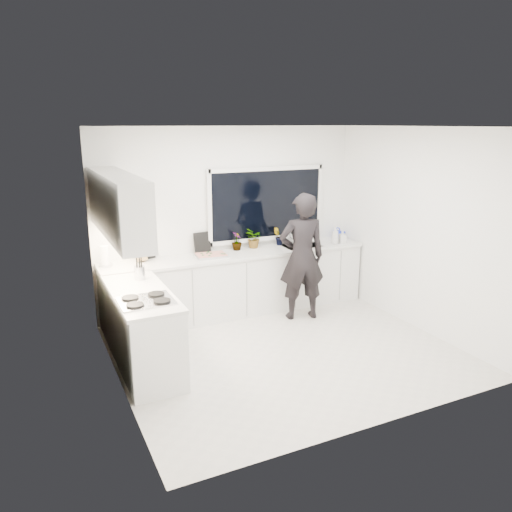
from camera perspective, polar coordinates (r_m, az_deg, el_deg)
floor at (r=6.32m, az=3.38°, el=-10.86°), size 4.00×3.50×0.02m
wall_back at (r=7.41m, az=-3.04°, el=4.14°), size 4.00×0.02×2.70m
wall_left at (r=5.21m, az=-16.14°, el=-1.10°), size 0.02×3.50×2.70m
wall_right at (r=7.03m, az=18.08°, el=2.83°), size 0.02×3.50×2.70m
ceiling at (r=5.69m, az=3.81°, el=14.64°), size 4.00×3.50×0.02m
window at (r=7.59m, az=1.25°, el=5.95°), size 1.80×0.02×1.00m
base_cabinets_back at (r=7.36m, az=-2.02°, el=-3.25°), size 3.92×0.58×0.88m
base_cabinets_left at (r=5.90m, az=-12.80°, el=-8.38°), size 0.58×1.60×0.88m
countertop_back at (r=7.22m, az=-2.02°, el=0.20°), size 3.94×0.62×0.04m
countertop_left at (r=5.73m, az=-13.07°, el=-4.16°), size 0.62×1.60×0.04m
upper_cabinets at (r=5.82m, az=-15.54°, el=5.63°), size 0.34×2.10×0.70m
sink at (r=7.70m, az=5.14°, el=0.86°), size 0.58×0.42×0.14m
faucet at (r=7.83m, az=4.42°, el=2.32°), size 0.03×0.03×0.22m
stovetop at (r=5.39m, az=-12.47°, el=-4.95°), size 0.56×0.48×0.03m
person at (r=7.07m, az=5.26°, el=-0.10°), size 0.74×0.57×1.82m
pizza_tray at (r=7.04m, az=-5.15°, el=0.06°), size 0.47×0.37×0.03m
pizza at (r=7.03m, az=-5.16°, el=0.19°), size 0.43×0.33×0.01m
watering_can at (r=8.21m, az=9.25°, el=2.45°), size 0.16×0.16×0.13m
paper_towel_roll at (r=6.79m, az=-16.87°, el=-0.09°), size 0.14×0.14×0.26m
knife_block at (r=6.92m, az=-13.03°, el=0.27°), size 0.14×0.12×0.22m
utensil_crock at (r=6.14m, az=-13.17°, el=-1.89°), size 0.13×0.13×0.16m
picture_frame_large at (r=7.03m, az=-12.34°, el=0.80°), size 0.22×0.09×0.28m
picture_frame_small at (r=7.24m, az=-6.17°, el=1.56°), size 0.25×0.04×0.30m
herb_plants at (r=7.47m, az=-0.11°, el=2.02°), size 0.88×0.28×0.30m
soap_bottles at (r=7.84m, az=9.34°, el=2.31°), size 0.26×0.13×0.28m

